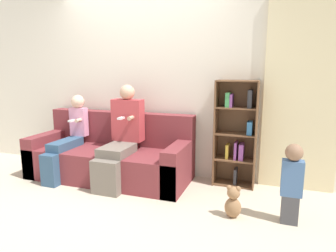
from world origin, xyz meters
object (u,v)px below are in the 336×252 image
Objects in this scene: adult_seated at (121,134)px; teddy_bear at (233,203)px; couch at (111,157)px; child_seated at (68,137)px; bookshelf at (237,132)px; toddler_standing at (292,181)px.

adult_seated is 1.65m from teddy_bear.
child_seated is (-0.57, -0.15, 0.27)m from couch.
bookshelf is at bearing 95.80° from teddy_bear.
couch reaches higher than toddler_standing.
couch is 1.72× the size of adult_seated.
couch is 2.77× the size of toddler_standing.
child_seated reaches higher than couch.
adult_seated is 1.47m from bookshelf.
adult_seated is 3.78× the size of teddy_bear.
bookshelf is (1.64, 0.31, 0.39)m from couch.
bookshelf is (2.21, 0.46, 0.12)m from child_seated.
child_seated reaches higher than toddler_standing.
child_seated reaches higher than teddy_bear.
bookshelf is 3.98× the size of teddy_bear.
bookshelf reaches higher than couch.
couch is 1.63× the size of bookshelf.
adult_seated is at bearing -26.16° from couch.
adult_seated is (0.23, -0.11, 0.35)m from couch.
toddler_standing is 1.08m from bookshelf.
couch is 1.84m from teddy_bear.
bookshelf is at bearing 11.80° from child_seated.
adult_seated is 0.81m from child_seated.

